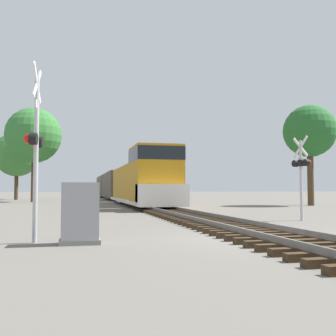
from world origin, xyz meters
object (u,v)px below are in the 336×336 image
Objects in this scene: relay_cabinet at (80,214)px; crossing_signal_near at (35,144)px; tree_mid_background at (33,135)px; tree_deep_background at (17,154)px; freight_train at (120,185)px; crossing_signal_far at (301,168)px; tree_far_right at (310,132)px.

crossing_signal_near is at bearing 158.84° from relay_cabinet.
tree_mid_background is at bearing 97.69° from relay_cabinet.
tree_mid_background is 1.15× the size of tree_deep_background.
tree_deep_background is (-7.54, 43.59, 5.11)m from relay_cabinet.
tree_mid_background is (-9.56, -2.71, 5.26)m from freight_train.
tree_deep_background is (-6.41, 43.15, 3.34)m from crossing_signal_near.
crossing_signal_near is at bearing 105.96° from crossing_signal_far.
freight_train is 4.97× the size of tree_mid_background.
crossing_signal_far is at bearing 29.00° from relay_cabinet.
freight_train is 14.98m from tree_deep_background.
crossing_signal_near is 2.99× the size of relay_cabinet.
tree_mid_background reaches higher than relay_cabinet.
crossing_signal_far is 0.42× the size of tree_deep_background.
freight_train is at bearing 82.20° from relay_cabinet.
crossing_signal_near is 33.80m from tree_mid_background.
crossing_signal_near is (-6.14, -36.03, 0.69)m from freight_train.
tree_far_right is (13.94, -17.44, 4.35)m from freight_train.
tree_mid_background reaches higher than tree_far_right.
tree_mid_background is 10.35m from tree_deep_background.
tree_far_right is (18.94, 19.03, 5.42)m from relay_cabinet.
freight_train is at bearing -29.59° from tree_deep_background.
crossing_signal_near is at bearing -137.20° from tree_far_right.
freight_train is 11.24m from tree_mid_background.
tree_mid_background is at bearing 147.93° from tree_far_right.
freight_train reaches higher than crossing_signal_far.
crossing_signal_far is (4.47, -31.22, 0.48)m from freight_train.
tree_deep_background is at bearing 150.41° from freight_train.
relay_cabinet is (1.14, -0.44, -1.77)m from crossing_signal_near.
crossing_signal_far is at bearing -81.85° from freight_train.
relay_cabinet is at bearing -134.86° from tree_far_right.
crossing_signal_near is at bearing -99.67° from freight_train.
freight_train is 5.94× the size of tree_far_right.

